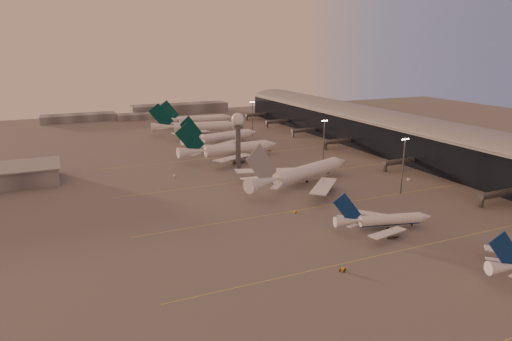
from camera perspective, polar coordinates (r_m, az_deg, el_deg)
name	(u,v)px	position (r m, az deg, el deg)	size (l,w,h in m)	color
ground	(381,275)	(136.18, 15.35, -12.45)	(700.00, 700.00, 0.00)	#5F5C5C
taxiway_markings	(352,201)	(193.85, 11.86, -3.69)	(180.00, 185.25, 0.02)	#D5C24B
terminal	(409,137)	(279.91, 18.54, 3.94)	(57.00, 362.00, 23.04)	black
radar_tower	(238,130)	(231.35, -2.28, 5.09)	(6.40, 6.40, 31.10)	#4F5256
mast_b	(403,163)	(204.58, 17.93, 0.90)	(3.60, 0.56, 25.00)	#4F5256
mast_c	(324,140)	(244.26, 8.49, 3.76)	(3.60, 0.56, 25.00)	#4F5256
mast_d	(252,117)	(321.71, -0.46, 6.73)	(3.60, 0.56, 25.00)	#4F5256
distant_horizon	(152,112)	(428.54, -12.91, 7.19)	(165.00, 37.50, 9.00)	#5C5E63
narrowbody_mid	(383,222)	(165.92, 15.63, -6.19)	(36.13, 28.50, 14.35)	white
widebody_white	(302,176)	(210.17, 5.73, -0.75)	(64.70, 50.94, 23.79)	white
greentail_a	(230,152)	(259.45, -3.28, 2.39)	(61.96, 49.94, 22.49)	white
greentail_b	(221,139)	(296.94, -4.36, 3.98)	(56.61, 45.25, 20.83)	white
greentail_c	(196,129)	(333.20, -7.50, 5.22)	(63.50, 50.87, 23.23)	white
greentail_d	(197,121)	(369.42, -7.33, 6.17)	(59.10, 47.69, 21.46)	white
gsv_tug_mid	(343,270)	(135.37, 10.77, -12.09)	(3.70, 3.80, 0.95)	orange
gsv_truck_b	(408,214)	(181.45, 18.47, -5.17)	(5.29, 2.47, 2.06)	orange
gsv_truck_c	(296,210)	(176.65, 4.96, -4.99)	(4.96, 2.99, 1.89)	orange
gsv_catering_b	(410,176)	(228.19, 18.65, -0.67)	(6.03, 3.63, 4.61)	silver
gsv_tug_far	(293,177)	(222.21, 4.61, -0.78)	(2.95, 4.18, 1.09)	silver
gsv_truck_d	(174,174)	(227.06, -10.20, -0.49)	(2.75, 5.60, 2.16)	silver
gsv_tug_hangar	(269,150)	(278.00, 1.66, 2.55)	(3.93, 3.24, 0.97)	orange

